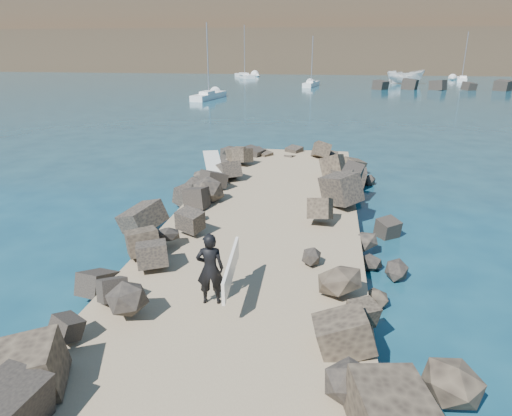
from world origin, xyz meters
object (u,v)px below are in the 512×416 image
object	(u,v)px
boat_imported	(405,77)
sailboat_a	(209,96)
surfboard_resting	(213,167)
surfer_with_board	(213,269)

from	to	relation	value
boat_imported	sailboat_a	xyz separation A→B (m)	(-25.95, -26.93, -0.77)
sailboat_a	surfboard_resting	bearing A→B (deg)	-75.00
boat_imported	sailboat_a	distance (m)	37.40
sailboat_a	surfer_with_board	bearing A→B (deg)	-75.19
surfer_with_board	sailboat_a	bearing A→B (deg)	104.81
surfboard_resting	sailboat_a	size ratio (longest dim) A/B	0.31
boat_imported	surfboard_resting	bearing A→B (deg)	173.83
surfboard_resting	sailboat_a	world-z (taller)	sailboat_a
surfboard_resting	boat_imported	xyz separation A→B (m)	(16.60, 61.84, 0.07)
surfer_with_board	sailboat_a	size ratio (longest dim) A/B	0.24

